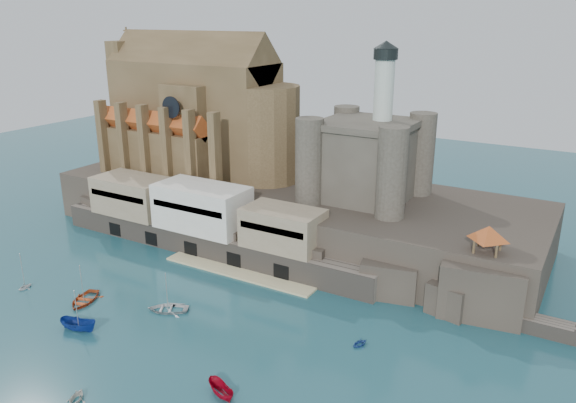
# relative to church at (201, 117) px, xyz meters

# --- Properties ---
(ground) EXTENTS (300.00, 300.00, 0.00)m
(ground) POSITION_rel_church_xyz_m (24.13, -41.85, -22.13)
(ground) COLOR #184752
(ground) RESTS_ON ground
(promontory) EXTENTS (100.00, 36.00, 10.00)m
(promontory) POSITION_rel_church_xyz_m (23.94, -2.48, -17.20)
(promontory) COLOR #2A2420
(promontory) RESTS_ON ground
(quay) EXTENTS (70.00, 12.00, 13.05)m
(quay) POSITION_rel_church_xyz_m (13.94, -18.78, -16.06)
(quay) COLOR #6C6256
(quay) RESTS_ON ground
(church) EXTENTS (47.00, 25.93, 30.51)m
(church) POSITION_rel_church_xyz_m (0.00, 0.00, 0.00)
(church) COLOR brown
(church) RESTS_ON promontory
(castle_keep) EXTENTS (21.20, 21.20, 29.30)m
(castle_keep) POSITION_rel_church_xyz_m (40.21, -0.78, -3.81)
(castle_keep) COLOR #423D34
(castle_keep) RESTS_ON promontory
(rock_outcrop) EXTENTS (14.50, 10.50, 8.70)m
(rock_outcrop) POSITION_rel_church_xyz_m (66.13, -16.01, -18.11)
(rock_outcrop) COLOR #2A2420
(rock_outcrop) RESTS_ON ground
(pavilion) EXTENTS (6.40, 6.40, 5.40)m
(pavilion) POSITION_rel_church_xyz_m (66.13, -15.85, -9.40)
(pavilion) COLOR brown
(pavilion) RESTS_ON rock_outcrop
(boat_0) EXTENTS (4.93, 2.89, 6.64)m
(boat_0) POSITION_rel_church_xyz_m (10.76, -44.82, -22.13)
(boat_0) COLOR #BD491E
(boat_0) RESTS_ON ground
(boat_1) EXTENTS (3.23, 2.70, 3.21)m
(boat_1) POSITION_rel_church_xyz_m (29.49, -62.06, -22.13)
(boat_1) COLOR silver
(boat_1) RESTS_ON ground
(boat_2) EXTENTS (2.73, 2.68, 5.93)m
(boat_2) POSITION_rel_church_xyz_m (16.95, -51.04, -22.13)
(boat_2) COLOR navy
(boat_2) RESTS_ON ground
(boat_4) EXTENTS (2.32, 1.51, 2.60)m
(boat_4) POSITION_rel_church_xyz_m (-1.46, -46.65, -22.13)
(boat_4) COLOR white
(boat_4) RESTS_ON ground
(boat_5) EXTENTS (2.36, 2.34, 4.72)m
(boat_5) POSITION_rel_church_xyz_m (43.63, -52.45, -22.13)
(boat_5) COLOR #A2041A
(boat_5) RESTS_ON ground
(boat_6) EXTENTS (3.32, 4.61, 6.35)m
(boat_6) POSITION_rel_church_xyz_m (24.28, -40.15, -22.13)
(boat_6) COLOR silver
(boat_6) RESTS_ON ground
(boat_7) EXTENTS (2.64, 2.13, 2.66)m
(boat_7) POSITION_rel_church_xyz_m (53.88, -34.09, -22.13)
(boat_7) COLOR #224590
(boat_7) RESTS_ON ground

